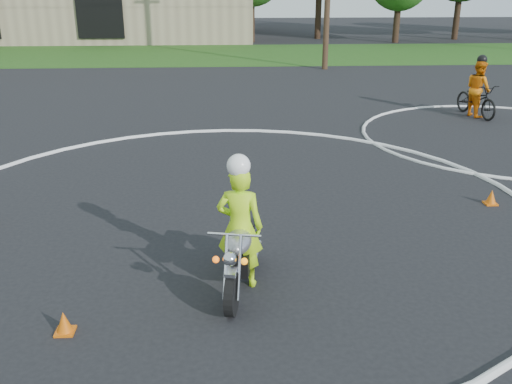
{
  "coord_description": "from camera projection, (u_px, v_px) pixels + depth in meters",
  "views": [
    {
      "loc": [
        0.01,
        -7.36,
        4.23
      ],
      "look_at": [
        0.47,
        0.96,
        1.1
      ],
      "focal_mm": 40.0,
      "sensor_mm": 36.0,
      "label": 1
    }
  ],
  "objects": [
    {
      "name": "rider_second_grp",
      "position": [
        477.0,
        95.0,
        18.4
      ],
      "size": [
        1.11,
        2.15,
        1.97
      ],
      "rotation": [
        0.0,
        0.0,
        0.2
      ],
      "color": "black",
      "rests_on": "ground"
    },
    {
      "name": "primary_motorcycle",
      "position": [
        240.0,
        256.0,
        8.11
      ],
      "size": [
        0.81,
        2.04,
        1.08
      ],
      "rotation": [
        0.0,
        0.0,
        -0.19
      ],
      "color": "black",
      "rests_on": "ground"
    },
    {
      "name": "rider_primary_grp",
      "position": [
        240.0,
        223.0,
        8.09
      ],
      "size": [
        0.73,
        0.55,
        2.01
      ],
      "rotation": [
        0.0,
        0.0,
        -0.19
      ],
      "color": "#B7F419",
      "rests_on": "ground"
    },
    {
      "name": "course_markings",
      "position": [
        324.0,
        183.0,
        12.54
      ],
      "size": [
        19.05,
        19.05,
        0.12
      ],
      "color": "silver",
      "rests_on": "ground"
    },
    {
      "name": "traffic_cones",
      "position": [
        508.0,
        189.0,
        11.81
      ],
      "size": [
        20.67,
        10.61,
        0.3
      ],
      "color": "#D75D0B",
      "rests_on": "ground"
    },
    {
      "name": "ground",
      "position": [
        227.0,
        286.0,
        8.36
      ],
      "size": [
        120.0,
        120.0,
        0.0
      ],
      "primitive_type": "plane",
      "color": "black",
      "rests_on": "ground"
    },
    {
      "name": "grass_strip",
      "position": [
        223.0,
        54.0,
        33.59
      ],
      "size": [
        120.0,
        10.0,
        0.02
      ],
      "primitive_type": "cube",
      "color": "#1E4714",
      "rests_on": "ground"
    }
  ]
}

